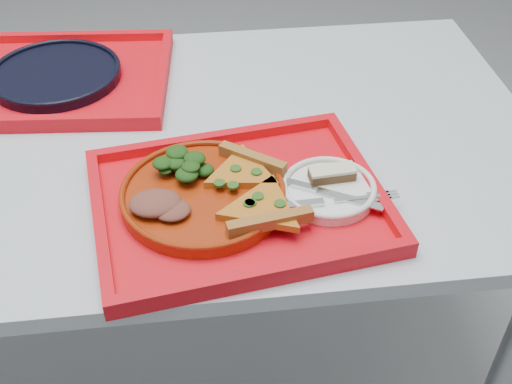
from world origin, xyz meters
TOP-DOWN VIEW (x-y plane):
  - ground at (0.00, 0.00)m, footprint 10.00×10.00m
  - table at (0.00, 0.00)m, footprint 1.60×0.80m
  - tray_main at (0.22, -0.21)m, footprint 0.50×0.41m
  - tray_far at (-0.11, 0.21)m, footprint 0.48×0.39m
  - dinner_plate at (0.17, -0.20)m, footprint 0.26×0.26m
  - side_plate at (0.37, -0.21)m, footprint 0.15×0.15m
  - navy_plate at (-0.11, 0.21)m, footprint 0.26×0.26m
  - pizza_slice_a at (0.26, -0.25)m, footprint 0.15×0.17m
  - pizza_slice_b at (0.23, -0.17)m, footprint 0.18×0.18m
  - salad_heap at (0.14, -0.15)m, footprint 0.08×0.08m
  - meat_portion at (0.10, -0.23)m, footprint 0.08×0.06m
  - dessert_bar at (0.38, -0.19)m, footprint 0.08×0.04m
  - knife at (0.36, -0.22)m, footprint 0.17×0.10m
  - fork at (0.37, -0.25)m, footprint 0.19×0.03m

SIDE VIEW (x-z plane):
  - ground at x=0.00m, z-range 0.00..0.00m
  - table at x=0.00m, z-range 0.30..1.05m
  - tray_main at x=0.22m, z-range 0.75..0.76m
  - tray_far at x=-0.11m, z-range 0.75..0.76m
  - side_plate at x=0.37m, z-range 0.76..0.78m
  - navy_plate at x=-0.11m, z-range 0.76..0.78m
  - dinner_plate at x=0.17m, z-range 0.76..0.78m
  - knife at x=0.36m, z-range 0.78..0.78m
  - fork at x=0.37m, z-range 0.78..0.78m
  - dessert_bar at x=0.38m, z-range 0.78..0.80m
  - pizza_slice_a at x=0.26m, z-range 0.78..0.80m
  - pizza_slice_b at x=0.23m, z-range 0.78..0.80m
  - meat_portion at x=0.10m, z-range 0.78..0.80m
  - salad_heap at x=0.14m, z-range 0.78..0.82m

